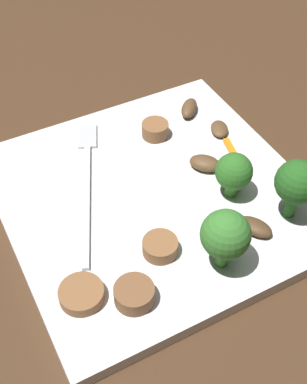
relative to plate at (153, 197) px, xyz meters
The scene contains 15 objects.
ground_plane 0.01m from the plate, ahead, with size 1.40×1.40×0.00m, color #422B19.
plate is the anchor object (origin of this frame).
fork 0.06m from the plate, 46.25° to the left, with size 0.17×0.08×0.00m.
broccoli_floret_0 0.08m from the plate, 119.05° to the right, with size 0.03×0.03×0.04m.
broccoli_floret_1 0.13m from the plate, 130.48° to the right, with size 0.04×0.04×0.06m.
broccoli_floret_2 0.10m from the plate, behind, with size 0.04×0.04×0.06m.
sausage_slice_0 0.12m from the plate, 126.04° to the left, with size 0.03×0.03×0.01m, color brown.
sausage_slice_1 0.07m from the plate, 156.82° to the left, with size 0.03×0.03×0.01m, color brown.
sausage_slice_2 0.08m from the plate, 29.01° to the right, with size 0.03×0.03×0.01m, color brown.
sausage_slice_3 0.11m from the plate, 144.84° to the left, with size 0.03×0.03×0.01m, color brown.
mushroom_0 0.10m from the plate, 145.62° to the right, with size 0.03×0.02×0.01m, color #4C331E.
mushroom_1 0.12m from the plate, 45.78° to the right, with size 0.03×0.02×0.01m, color brown.
mushroom_2 0.11m from the plate, 66.25° to the right, with size 0.03×0.02×0.01m, color brown.
mushroom_3 0.06m from the plate, 84.76° to the right, with size 0.03×0.02×0.01m, color brown.
pepper_strip_0 0.09m from the plate, 91.14° to the right, with size 0.06×0.01×0.00m, color orange.
Camera 1 is at (-0.28, 0.15, 0.35)m, focal length 47.91 mm.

